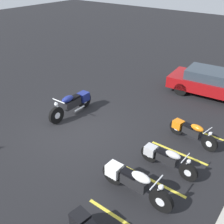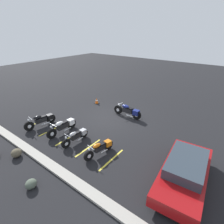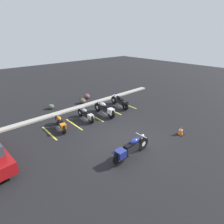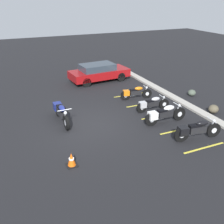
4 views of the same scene
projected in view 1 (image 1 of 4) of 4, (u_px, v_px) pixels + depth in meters
ground at (77, 130)px, 10.39m from camera, size 60.00×60.00×0.00m
motorcycle_navy_featured at (73, 103)px, 11.30m from camera, size 2.44×0.68×0.96m
parked_bike_0 at (190, 131)px, 9.60m from camera, size 0.68×1.96×0.78m
parked_bike_1 at (165, 158)px, 8.28m from camera, size 0.56×1.99×0.78m
parked_bike_2 at (132, 181)px, 7.32m from camera, size 0.65×2.31×0.91m
car_red at (214, 83)px, 12.78m from camera, size 2.15×4.44×1.29m
stall_line_0 at (198, 131)px, 10.34m from camera, size 0.10×2.10×0.00m
stall_line_1 at (179, 153)px, 9.15m from camera, size 0.10×2.10×0.00m
stall_line_2 at (154, 181)px, 7.97m from camera, size 0.10×2.10×0.00m
stall_line_3 at (120, 220)px, 6.78m from camera, size 0.10×2.10×0.00m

